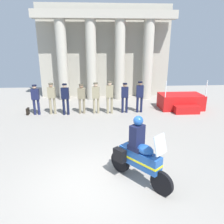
{
  "coord_description": "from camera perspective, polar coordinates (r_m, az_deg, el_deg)",
  "views": [
    {
      "loc": [
        0.11,
        -4.98,
        3.66
      ],
      "look_at": [
        0.66,
        3.18,
        1.05
      ],
      "focal_mm": 34.61,
      "sensor_mm": 36.0,
      "label": 1
    }
  ],
  "objects": [
    {
      "name": "ground_plane",
      "position": [
        6.18,
        -4.34,
        -18.68
      ],
      "size": [
        28.0,
        28.0,
        0.0
      ],
      "primitive_type": "plane",
      "color": "gray"
    },
    {
      "name": "colonnade_backdrop",
      "position": [
        15.06,
        -1.82,
        15.94
      ],
      "size": [
        8.99,
        1.54,
        6.16
      ],
      "color": "#A49F91",
      "rests_on": "ground_plane"
    },
    {
      "name": "officer_in_row_5",
      "position": [
        11.55,
        -0.61,
        4.57
      ],
      "size": [
        0.4,
        0.26,
        1.76
      ],
      "rotation": [
        0.0,
        0.0,
        3.04
      ],
      "color": "gray",
      "rests_on": "ground_plane"
    },
    {
      "name": "reviewing_stand",
      "position": [
        13.2,
        17.75,
        2.53
      ],
      "size": [
        2.43,
        1.93,
        1.75
      ],
      "color": "#B71414",
      "rests_on": "ground_plane"
    },
    {
      "name": "motorcycle_with_rider",
      "position": [
        5.96,
        6.82,
        -11.21
      ],
      "size": [
        1.42,
        1.69,
        1.9
      ],
      "rotation": [
        0.0,
        0.0,
        -0.88
      ],
      "color": "black",
      "rests_on": "ground_plane"
    },
    {
      "name": "officer_in_row_4",
      "position": [
        11.62,
        -4.26,
        4.37
      ],
      "size": [
        0.4,
        0.26,
        1.69
      ],
      "rotation": [
        0.0,
        0.0,
        3.04
      ],
      "color": "gray",
      "rests_on": "ground_plane"
    },
    {
      "name": "officer_in_row_0",
      "position": [
        12.06,
        -19.56,
        3.67
      ],
      "size": [
        0.4,
        0.26,
        1.62
      ],
      "rotation": [
        0.0,
        0.0,
        3.04
      ],
      "color": "#191E42",
      "rests_on": "ground_plane"
    },
    {
      "name": "officer_in_row_2",
      "position": [
        11.62,
        -12.25,
        3.97
      ],
      "size": [
        0.4,
        0.26,
        1.68
      ],
      "rotation": [
        0.0,
        0.0,
        3.04
      ],
      "color": "black",
      "rests_on": "ground_plane"
    },
    {
      "name": "briefcase_on_ground",
      "position": [
        12.44,
        -21.33,
        0.17
      ],
      "size": [
        0.1,
        0.32,
        0.36
      ],
      "primitive_type": "cube",
      "color": "black",
      "rests_on": "ground_plane"
    },
    {
      "name": "officer_in_row_6",
      "position": [
        11.74,
        3.39,
        4.39
      ],
      "size": [
        0.4,
        0.26,
        1.64
      ],
      "rotation": [
        0.0,
        0.0,
        3.04
      ],
      "color": "#141938",
      "rests_on": "ground_plane"
    },
    {
      "name": "officer_in_row_3",
      "position": [
        11.69,
        -8.04,
        4.1
      ],
      "size": [
        0.4,
        0.26,
        1.62
      ],
      "rotation": [
        0.0,
        0.0,
        3.04
      ],
      "color": "#7A7056",
      "rests_on": "ground_plane"
    },
    {
      "name": "officer_in_row_7",
      "position": [
        11.86,
        7.34,
        4.63
      ],
      "size": [
        0.4,
        0.26,
        1.72
      ],
      "rotation": [
        0.0,
        0.0,
        3.04
      ],
      "color": "#141938",
      "rests_on": "ground_plane"
    },
    {
      "name": "officer_in_row_1",
      "position": [
        11.89,
        -15.63,
        4.07
      ],
      "size": [
        0.4,
        0.26,
        1.69
      ],
      "rotation": [
        0.0,
        0.0,
        3.04
      ],
      "color": "gray",
      "rests_on": "ground_plane"
    }
  ]
}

